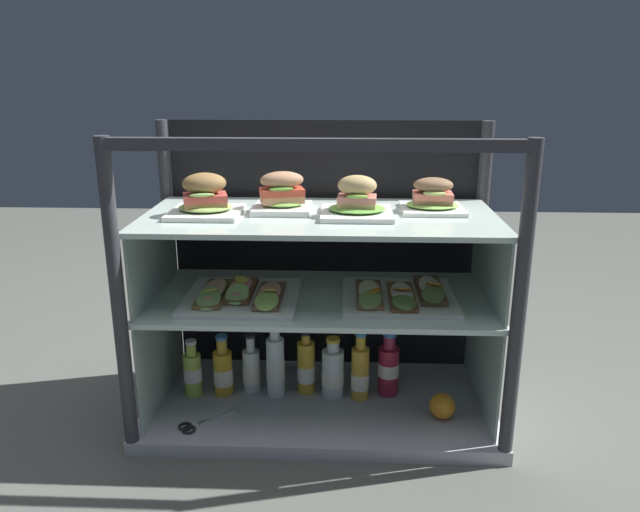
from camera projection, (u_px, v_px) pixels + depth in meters
ground_plane at (320, 413)px, 2.01m from camera, size 6.00×6.00×0.02m
case_base_deck at (320, 405)px, 2.00m from camera, size 1.11×0.55×0.04m
case_frame at (322, 254)px, 1.98m from camera, size 1.11×0.55×0.91m
riser_lower_tier at (320, 351)px, 1.95m from camera, size 1.03×0.47×0.34m
shelf_lower_glass at (320, 298)px, 1.90m from camera, size 1.05×0.49×0.02m
riser_upper_tier at (320, 258)px, 1.86m from camera, size 1.03×0.47×0.24m
shelf_upper_glass at (320, 217)px, 1.82m from camera, size 1.05×0.49×0.02m
plated_roll_sandwich_mid_left at (205, 199)px, 1.80m from camera, size 0.21×0.21×0.12m
plated_roll_sandwich_right_of_center at (282, 196)px, 1.84m from camera, size 0.17×0.17×0.12m
plated_roll_sandwich_center at (357, 202)px, 1.79m from camera, size 0.21×0.21×0.12m
plated_roll_sandwich_left_of_center at (433, 199)px, 1.85m from camera, size 0.19×0.19×0.10m
open_sandwich_tray_near_right_corner at (241, 295)px, 1.85m from camera, size 0.34×0.33×0.06m
open_sandwich_tray_far_left at (400, 295)px, 1.85m from camera, size 0.34×0.33×0.06m
juice_bottle_back_center at (193, 372)px, 2.00m from camera, size 0.06×0.06×0.19m
juice_bottle_back_right at (223, 371)px, 2.01m from camera, size 0.06×0.06×0.21m
juice_bottle_front_left_end at (251, 369)px, 2.03m from camera, size 0.06×0.06×0.20m
juice_bottle_back_left at (275, 366)px, 2.00m from camera, size 0.06×0.06×0.25m
juice_bottle_near_post at (306, 367)px, 2.02m from camera, size 0.06×0.06×0.22m
juice_bottle_front_right_end at (333, 372)px, 2.00m from camera, size 0.07×0.07×0.20m
juice_bottle_front_fourth at (360, 372)px, 1.98m from camera, size 0.06×0.06×0.23m
juice_bottle_tucked_behind at (388, 368)px, 2.01m from camera, size 0.07×0.07×0.22m
orange_fruit_beside_bottles at (442, 406)px, 1.88m from camera, size 0.08×0.08×0.08m
kitchen_scissors at (195, 425)px, 1.84m from camera, size 0.18×0.17×0.01m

